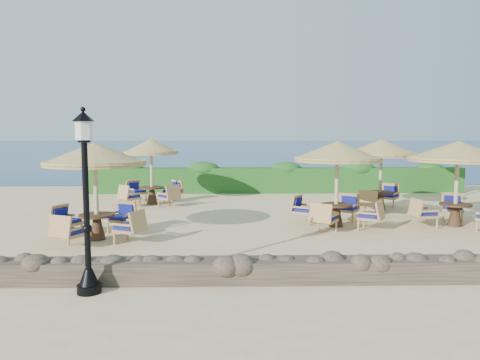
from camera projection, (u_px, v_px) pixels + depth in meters
ground at (297, 221)px, 15.44m from camera, size 120.00×120.00×0.00m
sea at (242, 147)px, 85.05m from camera, size 160.00×160.00×0.00m
hedge at (276, 180)px, 22.54m from camera, size 18.00×0.90×1.20m
stone_wall at (342, 270)px, 9.26m from camera, size 15.00×0.65×0.44m
lamp_post at (86, 209)px, 8.42m from camera, size 0.44×0.44×3.31m
extra_parasol at (457, 149)px, 20.55m from camera, size 2.30×2.30×2.41m
cafe_set_0 at (95, 174)px, 12.58m from camera, size 2.84×2.84×2.65m
cafe_set_1 at (337, 169)px, 14.37m from camera, size 2.75×2.75×2.65m
cafe_set_2 at (458, 164)px, 14.41m from camera, size 3.02×3.02×2.65m
cafe_set_3 at (151, 164)px, 18.80m from camera, size 2.51×2.51×2.65m
cafe_set_4 at (381, 157)px, 17.31m from camera, size 2.69×2.69×2.65m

